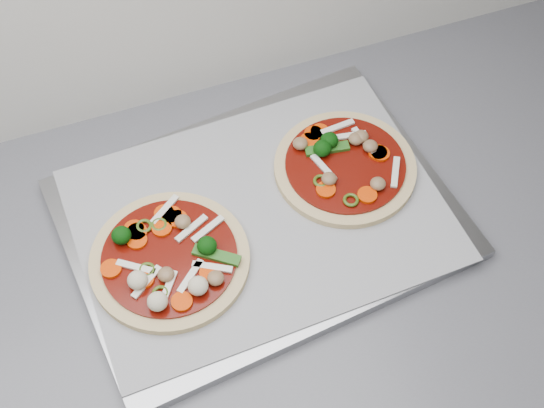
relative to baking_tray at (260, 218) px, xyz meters
name	(u,v)px	position (x,y,z in m)	size (l,w,h in m)	color
baking_tray	(260,218)	(0.00, 0.00, 0.00)	(0.47, 0.35, 0.02)	gray
parchment	(260,214)	(0.00, 0.00, 0.01)	(0.45, 0.33, 0.00)	#98999D
pizza_left	(169,259)	(-0.12, -0.03, 0.02)	(0.22, 0.22, 0.03)	tan
pizza_right	(344,164)	(0.13, 0.03, 0.02)	(0.25, 0.25, 0.03)	tan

